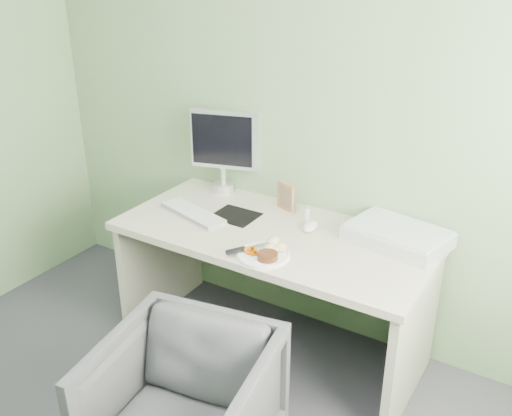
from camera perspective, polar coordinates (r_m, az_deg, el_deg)
The scene contains 15 objects.
wall_back at distance 2.98m, azimuth 5.63°, elevation 11.21°, with size 3.50×3.50×0.00m, color #69855D.
desk at distance 2.97m, azimuth 1.75°, elevation -5.49°, with size 1.60×0.75×0.73m.
plate at distance 2.65m, azimuth 0.76°, elevation -4.72°, with size 0.25×0.25×0.01m, color white.
steak at distance 2.60m, azimuth 1.15°, elevation -4.82°, with size 0.09×0.09×0.03m, color black.
potato_pile at distance 2.66m, azimuth 1.97°, elevation -3.68°, with size 0.11×0.08×0.06m, color tan.
carrot_heap at distance 2.64m, azimuth -0.44°, elevation -4.20°, with size 0.05×0.05×0.04m, color #D85A04.
steak_knife at distance 2.66m, azimuth -1.25°, elevation -4.12°, with size 0.15×0.22×0.02m.
mousepad at distance 3.04m, azimuth -2.09°, elevation -0.77°, with size 0.23×0.20×0.00m, color black.
keyboard at distance 3.06m, azimuth -6.30°, elevation -0.49°, with size 0.42×0.12×0.02m, color white.
computer_mouse at distance 2.89m, azimuth 5.44°, elevation -1.86°, with size 0.07×0.12×0.04m, color white.
photo_frame at distance 3.09m, azimuth 2.98°, elevation 1.13°, with size 0.12×0.01×0.15m, color #A6714D.
eyedrop_bottle at distance 3.01m, azimuth 5.14°, elevation -0.44°, with size 0.03×0.03×0.08m.
scanner at distance 2.83m, azimuth 13.95°, elevation -2.76°, with size 0.46×0.31×0.07m, color #BABCC2.
monitor at distance 3.27m, azimuth -3.19°, elevation 6.13°, with size 0.39×0.16×0.48m.
desk_chair at distance 2.48m, azimuth -7.15°, elevation -19.40°, with size 0.67×0.69×0.63m, color #35363A.
Camera 1 is at (1.27, -0.61, 2.03)m, focal length 40.00 mm.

